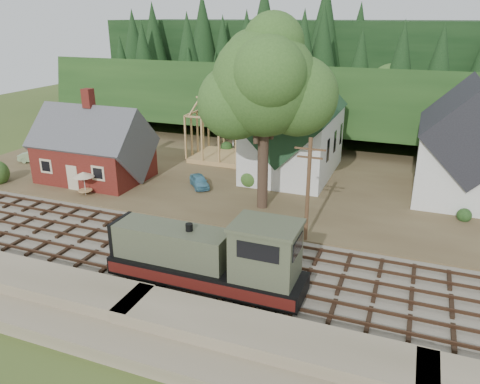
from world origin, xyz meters
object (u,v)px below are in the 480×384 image
(locomotive, at_px, (212,259))
(car_blue, at_px, (199,181))
(car_green, at_px, (36,157))
(patio_set, at_px, (84,175))

(locomotive, distance_m, car_blue, 17.70)
(locomotive, height_order, car_green, locomotive)
(car_green, distance_m, patio_set, 13.36)
(car_green, xyz_separation_m, patio_set, (11.73, -6.27, 1.25))
(car_blue, xyz_separation_m, car_green, (-20.64, 0.63, 0.03))
(car_blue, xyz_separation_m, patio_set, (-8.91, -5.64, 1.28))
(locomotive, relative_size, car_green, 3.21)
(patio_set, bearing_deg, car_green, 151.87)
(locomotive, xyz_separation_m, car_green, (-29.08, 16.15, -1.22))
(car_blue, bearing_deg, car_green, 138.57)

